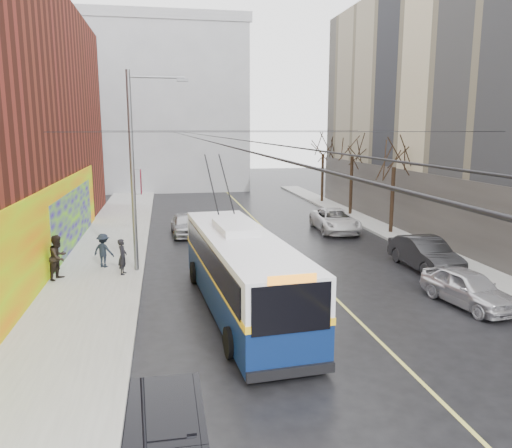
{
  "coord_description": "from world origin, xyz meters",
  "views": [
    {
      "loc": [
        -4.93,
        -12.7,
        6.49
      ],
      "look_at": [
        -1.05,
        8.29,
        2.43
      ],
      "focal_mm": 35.0,
      "sensor_mm": 36.0,
      "label": 1
    }
  ],
  "objects": [
    {
      "name": "lane_line",
      "position": [
        1.5,
        14.0,
        0.0
      ],
      "size": [
        0.12,
        50.0,
        0.01
      ],
      "primitive_type": "cube",
      "color": "#BFB74C",
      "rests_on": "ground"
    },
    {
      "name": "pedestrian_a",
      "position": [
        -6.86,
        9.42,
        0.95
      ],
      "size": [
        0.46,
        0.63,
        1.59
      ],
      "primitive_type": "imported",
      "rotation": [
        0.0,
        0.0,
        1.44
      ],
      "color": "black",
      "rests_on": "sidewalk_left"
    },
    {
      "name": "ground",
      "position": [
        0.0,
        0.0,
        0.0
      ],
      "size": [
        140.0,
        140.0,
        0.0
      ],
      "primitive_type": "plane",
      "color": "black",
      "rests_on": "ground"
    },
    {
      "name": "tree_mid",
      "position": [
        9.0,
        23.0,
        5.25
      ],
      "size": [
        3.2,
        3.2,
        6.68
      ],
      "color": "black",
      "rests_on": "ground"
    },
    {
      "name": "trolleybus",
      "position": [
        -2.3,
        4.43,
        1.5
      ],
      "size": [
        3.32,
        11.49,
        5.38
      ],
      "rotation": [
        0.0,
        0.0,
        0.08
      ],
      "color": "#091A45",
      "rests_on": "ground"
    },
    {
      "name": "catenary_wires",
      "position": [
        -2.54,
        14.77,
        6.25
      ],
      "size": [
        18.0,
        60.0,
        0.22
      ],
      "color": "black"
    },
    {
      "name": "following_car",
      "position": [
        -3.75,
        18.02,
        0.69
      ],
      "size": [
        1.8,
        4.13,
        1.39
      ],
      "primitive_type": "imported",
      "rotation": [
        0.0,
        0.0,
        0.04
      ],
      "color": "#A7A8AC",
      "rests_on": "ground"
    },
    {
      "name": "pedestrian_c",
      "position": [
        -7.82,
        10.79,
        0.94
      ],
      "size": [
        1.18,
        1.0,
        1.59
      ],
      "primitive_type": "imported",
      "rotation": [
        0.0,
        0.0,
        2.65
      ],
      "color": "black",
      "rests_on": "sidewalk_left"
    },
    {
      "name": "puddle",
      "position": [
        -5.36,
        -1.96,
        0.0
      ],
      "size": [
        2.33,
        3.71,
        0.01
      ],
      "primitive_type": "cube",
      "color": "black",
      "rests_on": "ground"
    },
    {
      "name": "parked_car_b",
      "position": [
        7.0,
        8.17,
        0.76
      ],
      "size": [
        1.67,
        4.63,
        1.52
      ],
      "primitive_type": "imported",
      "rotation": [
        0.0,
        0.0,
        0.01
      ],
      "color": "black",
      "rests_on": "ground"
    },
    {
      "name": "tree_far",
      "position": [
        9.0,
        30.0,
        5.14
      ],
      "size": [
        3.2,
        3.2,
        6.57
      ],
      "color": "black",
      "rests_on": "ground"
    },
    {
      "name": "parked_car_c",
      "position": [
        5.83,
        17.48,
        0.72
      ],
      "size": [
        2.69,
        5.3,
        1.44
      ],
      "primitive_type": "imported",
      "rotation": [
        0.0,
        0.0,
        -0.06
      ],
      "color": "silver",
      "rests_on": "ground"
    },
    {
      "name": "parked_car_a",
      "position": [
        6.09,
        3.36,
        0.68
      ],
      "size": [
        2.27,
        4.23,
        1.37
      ],
      "primitive_type": "imported",
      "rotation": [
        0.0,
        0.0,
        0.17
      ],
      "color": "silver",
      "rests_on": "ground"
    },
    {
      "name": "sidewalk_right",
      "position": [
        9.0,
        12.0,
        0.07
      ],
      "size": [
        2.0,
        60.0,
        0.15
      ],
      "primitive_type": "cube",
      "color": "gray",
      "rests_on": "ground"
    },
    {
      "name": "pigeons_flying",
      "position": [
        -2.35,
        9.57,
        7.44
      ],
      "size": [
        1.5,
        0.42,
        1.5
      ],
      "color": "slate"
    },
    {
      "name": "streetlight_pole",
      "position": [
        -6.14,
        10.0,
        4.85
      ],
      "size": [
        2.65,
        0.6,
        9.0
      ],
      "color": "slate",
      "rests_on": "ground"
    },
    {
      "name": "pedestrian_b",
      "position": [
        -9.5,
        9.15,
        1.12
      ],
      "size": [
        1.06,
        1.16,
        1.93
      ],
      "primitive_type": "imported",
      "rotation": [
        0.0,
        0.0,
        1.13
      ],
      "color": "black",
      "rests_on": "sidewalk_left"
    },
    {
      "name": "building_far",
      "position": [
        -6.0,
        44.99,
        9.02
      ],
      "size": [
        20.5,
        12.1,
        18.0
      ],
      "color": "gray",
      "rests_on": "ground"
    },
    {
      "name": "tree_near",
      "position": [
        9.0,
        16.0,
        4.98
      ],
      "size": [
        3.2,
        3.2,
        6.4
      ],
      "color": "black",
      "rests_on": "ground"
    },
    {
      "name": "sidewalk_left",
      "position": [
        -8.0,
        12.0,
        0.07
      ],
      "size": [
        4.0,
        60.0,
        0.15
      ],
      "primitive_type": "cube",
      "color": "gray",
      "rests_on": "ground"
    }
  ]
}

